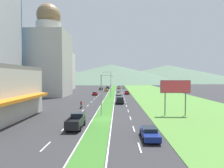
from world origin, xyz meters
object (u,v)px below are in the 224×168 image
(car_5, at_px, (95,93))
(car_7, at_px, (119,93))
(car_0, at_px, (127,93))
(pickup_truck_1, at_px, (76,121))
(car_3, at_px, (119,87))
(car_4, at_px, (108,88))
(street_lamp_near, at_px, (103,92))
(car_2, at_px, (123,87))
(street_lamp_mid, at_px, (110,83))
(car_1, at_px, (106,90))
(car_6, at_px, (150,133))
(billboard_roadside, at_px, (175,88))
(motorcycle_rider, at_px, (81,105))
(car_8, at_px, (101,89))
(pickup_truck_0, at_px, (120,100))

(car_5, distance_m, car_7, 9.87)
(car_0, relative_size, pickup_truck_1, 0.78)
(car_3, distance_m, car_4, 7.80)
(street_lamp_near, distance_m, car_7, 39.97)
(car_2, bearing_deg, car_5, -15.44)
(street_lamp_mid, bearing_deg, car_0, 63.98)
(car_0, height_order, car_2, car_0)
(car_1, distance_m, car_6, 75.29)
(billboard_roadside, distance_m, motorcycle_rider, 21.94)
(pickup_truck_1, bearing_deg, billboard_roadside, -63.02)
(car_3, distance_m, pickup_truck_1, 92.45)
(car_8, bearing_deg, car_6, -170.81)
(motorcycle_rider, bearing_deg, pickup_truck_1, -171.12)
(billboard_roadside, distance_m, pickup_truck_1, 19.97)
(pickup_truck_0, bearing_deg, billboard_roadside, 33.10)
(street_lamp_near, height_order, pickup_truck_1, street_lamp_near)
(car_2, bearing_deg, pickup_truck_0, -2.62)
(pickup_truck_1, height_order, motorcycle_rider, pickup_truck_1)
(street_lamp_near, bearing_deg, car_3, 87.42)
(billboard_roadside, bearing_deg, street_lamp_mid, 115.13)
(car_3, height_order, motorcycle_rider, motorcycle_rider)
(car_2, relative_size, car_8, 1.11)
(street_lamp_mid, distance_m, car_4, 50.71)
(car_5, bearing_deg, car_1, -8.95)
(street_lamp_mid, bearing_deg, pickup_truck_1, -95.01)
(car_2, distance_m, pickup_truck_1, 97.08)
(car_1, relative_size, pickup_truck_0, 0.81)
(car_2, height_order, car_6, car_6)
(street_lamp_near, height_order, car_7, street_lamp_near)
(car_1, xyz_separation_m, pickup_truck_1, (-0.18, -69.86, 0.21))
(car_5, height_order, motorcycle_rider, motorcycle_rider)
(car_5, relative_size, car_6, 1.00)
(car_1, height_order, pickup_truck_0, pickup_truck_0)
(car_4, height_order, car_8, car_4)
(car_0, distance_m, car_4, 37.78)
(car_1, bearing_deg, pickup_truck_0, -171.57)
(street_lamp_near, relative_size, billboard_roadside, 1.16)
(car_5, bearing_deg, street_lamp_mid, -145.91)
(billboard_roadside, distance_m, car_2, 88.13)
(car_7, relative_size, car_8, 1.03)
(car_6, distance_m, pickup_truck_0, 29.97)
(car_2, bearing_deg, street_lamp_mid, -6.61)
(car_6, bearing_deg, pickup_truck_0, -173.86)
(billboard_roadside, height_order, car_3, billboard_roadside)
(billboard_roadside, xyz_separation_m, car_8, (-20.79, 69.52, -4.56))
(car_6, distance_m, car_7, 52.89)
(pickup_truck_1, bearing_deg, pickup_truck_0, -15.27)
(street_lamp_mid, height_order, car_8, street_lamp_mid)
(street_lamp_near, distance_m, car_0, 45.03)
(car_3, relative_size, pickup_truck_0, 0.86)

